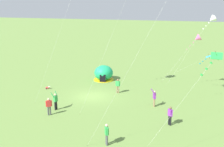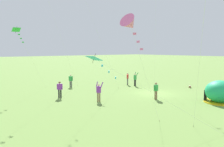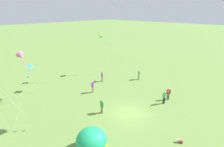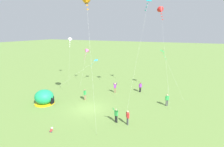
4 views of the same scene
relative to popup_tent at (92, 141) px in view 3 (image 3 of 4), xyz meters
name	(u,v)px [view 3 (image 3 of 4)]	position (x,y,z in m)	size (l,w,h in m)	color
ground_plane	(129,113)	(6.75, 1.23, -1.00)	(300.00, 300.00, 0.00)	olive
popup_tent	(92,141)	(0.00, 0.00, 0.00)	(2.81, 2.81, 2.10)	#1EAD6B
toddler_crawling	(180,141)	(6.17, -5.15, -0.82)	(0.39, 0.55, 0.32)	red
person_arms_raised	(93,86)	(7.47, 8.57, 0.00)	(0.72, 0.63, 1.89)	#8C7251
person_far_back	(164,97)	(11.67, -0.60, 0.00)	(0.69, 0.56, 1.89)	black
person_strolling	(139,74)	(16.34, 6.69, -0.03)	(0.50, 0.41, 1.72)	#4C4C51
person_center_field	(102,76)	(11.32, 10.71, -0.03)	(0.43, 0.47, 1.72)	black
person_watching_sky	(168,93)	(13.04, -0.48, -0.03)	(0.43, 0.46, 1.72)	#4C4C51
person_near_tent	(102,106)	(4.62, 3.64, -0.03)	(0.26, 0.59, 1.72)	#8C7251
kite_green	(102,38)	(14.34, 13.66, 5.63)	(4.81, 5.08, 7.29)	silver
kite_cyan	(29,69)	(0.72, 13.33, 3.19)	(5.17, 6.24, 4.74)	silver
kite_pink	(21,56)	(-0.36, 12.10, 5.33)	(1.09, 4.06, 6.90)	silver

